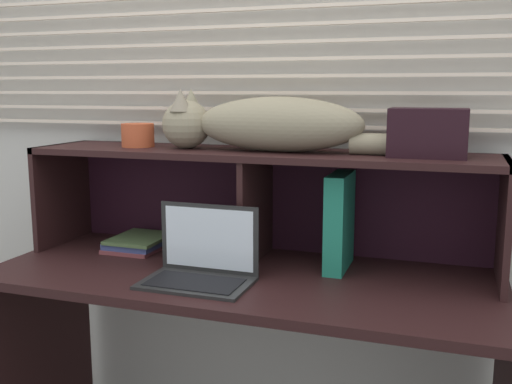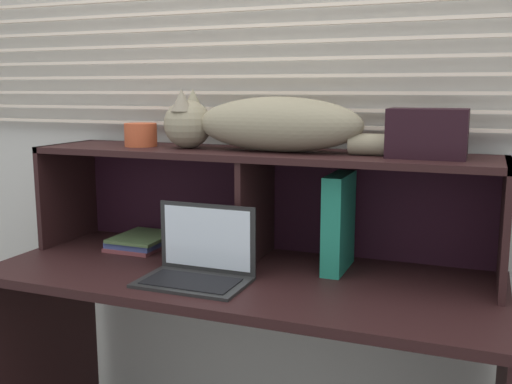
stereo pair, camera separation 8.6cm
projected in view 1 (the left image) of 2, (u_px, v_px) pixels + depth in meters
The scene contains 9 objects.
back_panel_with_blinds at pixel (275, 110), 2.17m from camera, with size 4.40×0.08×2.50m.
desk at pixel (241, 312), 1.93m from camera, with size 1.64×0.67×0.74m.
hutch_shelf_unit at pixel (259, 180), 2.04m from camera, with size 1.60×0.34×0.38m.
cat at pixel (264, 124), 1.96m from camera, with size 0.96×0.20×0.21m.
laptop at pixel (201, 265), 1.82m from camera, with size 0.33×0.21×0.23m.
binder_upright at pixel (339, 221), 1.93m from camera, with size 0.06×0.22×0.32m, color #1F8166.
book_stack at pixel (139, 242), 2.20m from camera, with size 0.20×0.24×0.05m.
small_basket at pixel (138, 135), 2.12m from camera, with size 0.12×0.12×0.08m, color #C04F2C.
storage_box at pixel (428, 133), 1.80m from camera, with size 0.23×0.15×0.15m, color black.
Camera 1 is at (0.64, -1.55, 1.33)m, focal length 41.34 mm.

